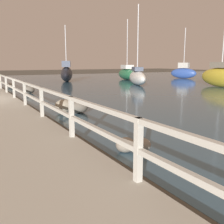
% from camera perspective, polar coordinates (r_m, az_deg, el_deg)
% --- Properties ---
extents(railing, '(0.10, 32.50, 0.95)m').
position_cam_1_polar(railing, '(13.95, -20.67, 5.61)').
color(railing, beige).
rests_on(railing, dock_walkway).
extents(boulder_mid_strip, '(0.39, 0.35, 0.29)m').
position_cam_1_polar(boulder_mid_strip, '(5.95, 6.66, -7.09)').
color(boulder_mid_strip, gray).
rests_on(boulder_mid_strip, ground).
extents(boulder_downstream, '(0.44, 0.40, 0.33)m').
position_cam_1_polar(boulder_downstream, '(5.85, 2.95, -7.14)').
color(boulder_downstream, gray).
rests_on(boulder_downstream, ground).
extents(boulder_water_edge, '(0.73, 0.65, 0.54)m').
position_cam_1_polar(boulder_water_edge, '(10.52, -10.40, 1.28)').
color(boulder_water_edge, gray).
rests_on(boulder_water_edge, ground).
extents(boulder_far_strip, '(0.66, 0.59, 0.50)m').
position_cam_1_polar(boulder_far_strip, '(10.38, -7.08, 1.11)').
color(boulder_far_strip, '#666056').
rests_on(boulder_far_strip, ground).
extents(boulder_upstream, '(0.68, 0.61, 0.51)m').
position_cam_1_polar(boulder_upstream, '(17.65, -17.58, 4.63)').
color(boulder_upstream, '#666056').
rests_on(boulder_upstream, ground).
extents(boulder_near_dock, '(0.54, 0.49, 0.41)m').
position_cam_1_polar(boulder_near_dock, '(21.76, -21.34, 5.32)').
color(boulder_near_dock, '#666056').
rests_on(boulder_near_dock, ground).
extents(sailboat_blue, '(2.28, 3.43, 6.18)m').
position_cam_1_polar(sailboat_blue, '(34.70, 15.29, 8.38)').
color(sailboat_blue, '#2D4C9E').
rests_on(sailboat_blue, water_surface).
extents(sailboat_green, '(2.74, 5.56, 6.80)m').
position_cam_1_polar(sailboat_green, '(31.05, 3.28, 8.38)').
color(sailboat_green, '#236B42').
rests_on(sailboat_green, water_surface).
extents(sailboat_white, '(3.22, 5.47, 6.88)m').
position_cam_1_polar(sailboat_white, '(23.82, 5.51, 7.56)').
color(sailboat_white, white).
rests_on(sailboat_white, water_surface).
extents(sailboat_yellow, '(2.49, 5.46, 7.90)m').
position_cam_1_polar(sailboat_yellow, '(23.29, 22.66, 7.22)').
color(sailboat_yellow, gold).
rests_on(sailboat_yellow, water_surface).
extents(sailboat_black, '(3.26, 5.94, 5.79)m').
position_cam_1_polar(sailboat_black, '(28.63, -9.87, 8.38)').
color(sailboat_black, black).
rests_on(sailboat_black, water_surface).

